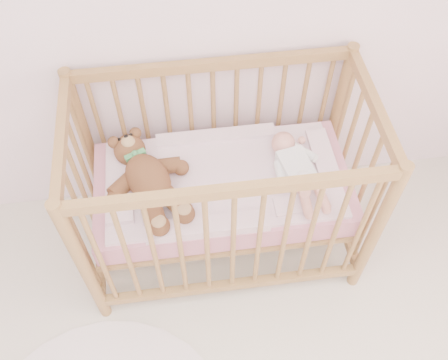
{
  "coord_description": "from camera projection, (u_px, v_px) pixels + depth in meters",
  "views": [
    {
      "loc": [
        0.11,
        0.21,
        2.46
      ],
      "look_at": [
        0.29,
        1.55,
        0.62
      ],
      "focal_mm": 40.0,
      "sensor_mm": 36.0,
      "label": 1
    }
  ],
  "objects": [
    {
      "name": "blanket",
      "position": [
        223.0,
        179.0,
        2.36
      ],
      "size": [
        1.1,
        0.58,
        0.06
      ],
      "primitive_type": null,
      "color": "pink",
      "rests_on": "mattress"
    },
    {
      "name": "crib",
      "position": [
        223.0,
        186.0,
        2.41
      ],
      "size": [
        1.36,
        0.76,
        1.0
      ],
      "primitive_type": null,
      "color": "#9F7643",
      "rests_on": "floor"
    },
    {
      "name": "baby",
      "position": [
        296.0,
        165.0,
        2.32
      ],
      "size": [
        0.34,
        0.55,
        0.12
      ],
      "primitive_type": null,
      "rotation": [
        0.0,
        0.0,
        0.2
      ],
      "color": "white",
      "rests_on": "blanket"
    },
    {
      "name": "mattress",
      "position": [
        223.0,
        188.0,
        2.42
      ],
      "size": [
        1.22,
        0.62,
        0.13
      ],
      "primitive_type": "cube",
      "color": "#CF8199",
      "rests_on": "crib"
    },
    {
      "name": "teddy_bear",
      "position": [
        148.0,
        179.0,
        2.26
      ],
      "size": [
        0.62,
        0.72,
        0.17
      ],
      "primitive_type": null,
      "rotation": [
        0.0,
        0.0,
        0.4
      ],
      "color": "brown",
      "rests_on": "blanket"
    }
  ]
}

